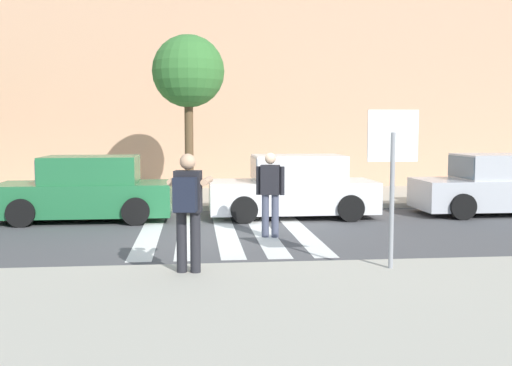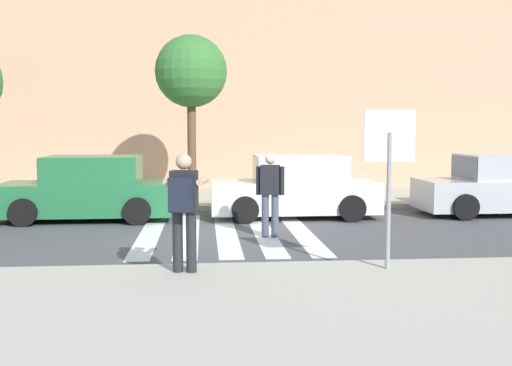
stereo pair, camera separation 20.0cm
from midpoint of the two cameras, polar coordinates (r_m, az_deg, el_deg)
ground_plane at (r=12.55m, az=-3.29°, el=-4.95°), size 120.00×120.00×0.00m
sidewalk_near at (r=6.53m, az=-0.72°, el=-14.06°), size 60.00×6.00×0.14m
sidewalk_far at (r=18.47m, az=-4.14°, el=-1.42°), size 60.00×4.80×0.14m
building_facade_far at (r=22.80m, az=-4.56°, el=9.43°), size 56.00×4.00×7.74m
crosswalk_stripe_0 at (r=12.78m, az=-10.54°, el=-4.83°), size 0.44×5.20×0.01m
crosswalk_stripe_1 at (r=12.74m, az=-6.94°, el=-4.81°), size 0.44×5.20×0.01m
crosswalk_stripe_2 at (r=12.75m, az=-3.33°, el=-4.77°), size 0.44×5.20×0.01m
crosswalk_stripe_3 at (r=12.81m, az=0.26°, el=-4.71°), size 0.44×5.20×0.01m
crosswalk_stripe_4 at (r=12.92m, az=3.80°, el=-4.64°), size 0.44×5.20×0.01m
stop_sign at (r=9.01m, az=12.26°, el=2.73°), size 0.76×0.08×2.35m
photographer_with_backpack at (r=8.64m, az=-7.18°, el=-1.83°), size 0.67×0.91×1.72m
pedestrian_crossing at (r=12.13m, az=0.90°, el=-0.65°), size 0.57×0.32×1.72m
parked_car_green at (r=14.96m, az=-16.17°, el=-0.68°), size 4.10×1.92×1.55m
parked_car_white at (r=14.90m, az=3.23°, el=-0.50°), size 4.10×1.92×1.55m
parked_car_silver at (r=16.60m, az=21.67°, el=-0.27°), size 4.10×1.92×1.55m
street_tree_center at (r=16.74m, az=-6.81°, el=10.38°), size 1.98×1.98×4.61m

